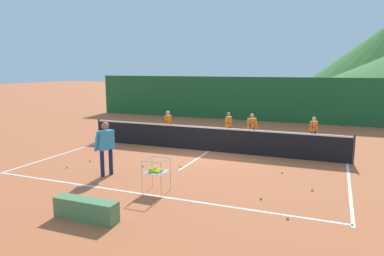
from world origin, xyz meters
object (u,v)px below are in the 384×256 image
instructor (106,144)px  courtside_bench (86,209)px  tennis_ball_3 (288,218)px  ball_cart (156,170)px  tennis_ball_5 (90,161)px  student_2 (252,125)px  tennis_ball_6 (255,160)px  tennis_ball_0 (67,167)px  tennis_ball_7 (143,166)px  tennis_ball_8 (312,189)px  student_1 (229,124)px  tennis_ball_1 (282,172)px  tennis_ball_4 (261,198)px  tennis_net (209,139)px  student_3 (314,128)px  tennis_ball_2 (181,166)px  student_0 (168,122)px

instructor → courtside_bench: bearing=-62.5°
tennis_ball_3 → courtside_bench: 4.42m
ball_cart → tennis_ball_5: bearing=152.5°
student_2 → tennis_ball_5: student_2 is taller
tennis_ball_6 → tennis_ball_0: bearing=-150.3°
ball_cart → tennis_ball_7: ball_cart is taller
student_2 → instructor: bearing=-115.4°
instructor → ball_cart: 2.24m
tennis_ball_3 → instructor: bearing=167.6°
student_2 → tennis_ball_0: student_2 is taller
ball_cart → tennis_ball_8: bearing=22.9°
student_1 → courtside_bench: (-0.46, -9.47, -0.55)m
ball_cart → tennis_ball_0: ball_cart is taller
courtside_bench → tennis_ball_7: bearing=102.9°
tennis_ball_3 → tennis_ball_0: bearing=168.8°
tennis_ball_1 → tennis_ball_4: size_ratio=1.00×
instructor → tennis_ball_5: size_ratio=24.56×
tennis_net → tennis_ball_7: 3.30m
student_3 → courtside_bench: bearing=-112.3°
tennis_ball_0 → student_3: bearing=43.2°
student_1 → tennis_ball_4: bearing=-67.4°
tennis_ball_0 → tennis_ball_8: same height
tennis_ball_3 → courtside_bench: size_ratio=0.05×
student_1 → tennis_ball_1: size_ratio=19.15×
tennis_ball_1 → tennis_ball_5: same height
tennis_ball_0 → tennis_ball_2: same height
tennis_ball_0 → tennis_ball_7: 2.51m
tennis_ball_5 → tennis_ball_6: 5.87m
ball_cart → tennis_ball_4: size_ratio=13.22×
tennis_ball_5 → tennis_ball_8: bearing=-1.8°
student_1 → tennis_ball_7: size_ratio=19.15×
tennis_net → tennis_ball_8: size_ratio=155.42×
tennis_net → student_2: bearing=60.4°
tennis_ball_1 → ball_cart: bearing=-134.4°
instructor → tennis_ball_6: size_ratio=24.56×
tennis_ball_2 → tennis_ball_6: (2.16, 1.69, 0.00)m
tennis_ball_7 → courtside_bench: 4.27m
instructor → student_0: size_ratio=1.25×
tennis_ball_0 → tennis_ball_8: size_ratio=1.00×
tennis_net → instructor: size_ratio=6.33×
student_0 → student_1: size_ratio=1.02×
tennis_ball_5 → tennis_ball_8: size_ratio=1.00×
tennis_net → tennis_ball_7: (-1.28, -3.00, -0.47)m
tennis_ball_2 → tennis_ball_6: size_ratio=1.00×
tennis_net → tennis_ball_6: tennis_net is taller
tennis_ball_0 → student_2: bearing=52.4°
tennis_ball_0 → tennis_ball_5: bearing=78.1°
student_2 → tennis_ball_8: student_2 is taller
tennis_ball_8 → student_3: bearing=93.4°
student_3 → tennis_ball_0: student_3 is taller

